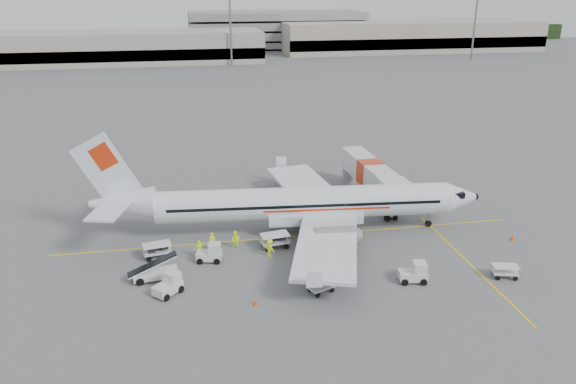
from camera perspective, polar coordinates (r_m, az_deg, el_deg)
name	(u,v)px	position (r m, az deg, el deg)	size (l,w,h in m)	color
ground	(292,237)	(53.56, 0.39, -4.55)	(360.00, 360.00, 0.00)	#56595B
stripe_lead	(292,237)	(53.56, 0.39, -4.54)	(44.00, 0.20, 0.01)	yellow
stripe_cross	(468,263)	(51.24, 17.85, -6.84)	(0.20, 20.00, 0.01)	yellow
terminal_west	(74,48)	(181.17, -20.88, 13.49)	(110.00, 22.00, 9.00)	gray
terminal_east	(409,36)	(209.03, 12.20, 15.25)	(90.00, 26.00, 10.00)	gray
parking_garage	(276,28)	(211.00, -1.24, 16.27)	(62.00, 24.00, 14.00)	slate
treeline	(205,37)	(223.67, -8.45, 15.28)	(300.00, 3.00, 6.00)	black
mast_center	(230,26)	(166.64, -5.87, 16.42)	(3.20, 1.20, 22.00)	slate
mast_east	(475,23)	(188.49, 18.46, 15.99)	(3.20, 1.20, 22.00)	slate
aircraft	(304,182)	(52.76, 1.67, 1.00)	(36.79, 28.83, 10.14)	white
jet_bridge	(370,181)	(62.46, 8.31, 1.15)	(3.15, 16.80, 4.41)	silver
belt_loader	(155,264)	(47.00, -13.39, -7.18)	(4.80, 1.80, 2.60)	silver
tug_fore	(413,272)	(46.65, 12.59, -7.94)	(2.22, 1.27, 1.72)	silver
tug_mid	(209,252)	(49.17, -8.03, -6.10)	(2.15, 1.23, 1.66)	silver
tug_aft	(167,284)	(44.81, -12.15, -9.16)	(2.23, 1.28, 1.73)	silver
cart_loaded_a	(275,241)	(51.19, -1.34, -4.98)	(2.54, 1.50, 1.32)	silver
cart_loaded_b	(157,251)	(50.78, -13.13, -5.82)	(2.42, 1.43, 1.26)	silver
cart_empty_a	(321,286)	(44.35, 3.39, -9.52)	(2.03, 1.20, 1.06)	silver
cart_empty_b	(505,272)	(49.59, 21.18, -7.54)	(2.04, 1.21, 1.07)	silver
cone_nose	(512,237)	(56.82, 21.83, -4.27)	(0.36, 0.36, 0.59)	#E24109
cone_port	(295,171)	(70.96, 0.71, 2.15)	(0.39, 0.39, 0.64)	#E24109
cone_stbd	(255,302)	(42.88, -3.36, -11.06)	(0.33, 0.33, 0.54)	#E24109
crew_a	(212,242)	(51.06, -7.70, -5.02)	(0.61, 0.40, 1.69)	#CEF010
crew_b	(236,240)	(51.18, -5.33, -4.86)	(0.81, 0.63, 1.66)	#CEF010
crew_c	(270,248)	(49.54, -1.87, -5.70)	(1.05, 0.60, 1.62)	#CEF010
crew_d	(200,249)	(49.97, -8.97, -5.72)	(0.96, 0.40, 1.63)	#CEF010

